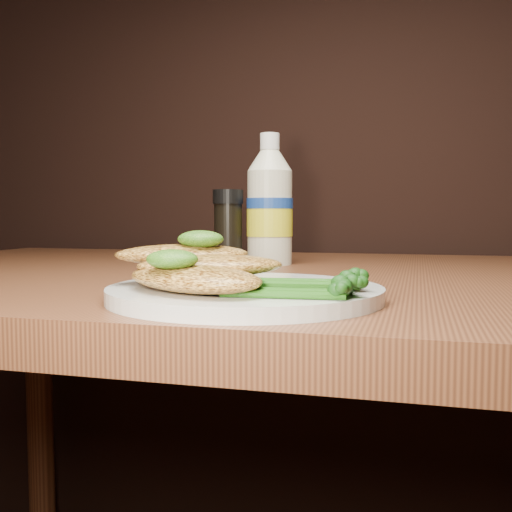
# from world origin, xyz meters

# --- Properties ---
(wall_back) EXTENTS (3.00, 0.01, 2.50)m
(wall_back) POSITION_xyz_m (0.00, 1.50, 1.25)
(wall_back) COLOR black
(wall_back) RESTS_ON ground
(plate) EXTENTS (0.24, 0.24, 0.01)m
(plate) POSITION_xyz_m (0.11, 0.78, 0.76)
(plate) COLOR silver
(plate) RESTS_ON dining_table
(chicken_front) EXTENTS (0.16, 0.13, 0.02)m
(chicken_front) POSITION_xyz_m (0.09, 0.73, 0.77)
(chicken_front) COLOR gold
(chicken_front) RESTS_ON plate
(chicken_mid) EXTENTS (0.14, 0.11, 0.02)m
(chicken_mid) POSITION_xyz_m (0.09, 0.77, 0.78)
(chicken_mid) COLOR gold
(chicken_mid) RESTS_ON plate
(chicken_back) EXTENTS (0.14, 0.11, 0.02)m
(chicken_back) POSITION_xyz_m (0.05, 0.79, 0.79)
(chicken_back) COLOR gold
(chicken_back) RESTS_ON plate
(pesto_front) EXTENTS (0.05, 0.05, 0.02)m
(pesto_front) POSITION_xyz_m (0.07, 0.72, 0.79)
(pesto_front) COLOR black
(pesto_front) RESTS_ON chicken_front
(pesto_back) EXTENTS (0.04, 0.04, 0.02)m
(pesto_back) POSITION_xyz_m (0.07, 0.79, 0.80)
(pesto_back) COLOR black
(pesto_back) RESTS_ON chicken_back
(broccolini_bundle) EXTENTS (0.12, 0.10, 0.02)m
(broccolini_bundle) POSITION_xyz_m (0.17, 0.75, 0.77)
(broccolini_bundle) COLOR #1F5412
(broccolini_bundle) RESTS_ON plate
(mayo_bottle) EXTENTS (0.09, 0.09, 0.20)m
(mayo_bottle) POSITION_xyz_m (0.04, 1.16, 0.85)
(mayo_bottle) COLOR beige
(mayo_bottle) RESTS_ON dining_table
(pepper_grinder) EXTENTS (0.05, 0.05, 0.11)m
(pepper_grinder) POSITION_xyz_m (-0.02, 1.14, 0.81)
(pepper_grinder) COLOR black
(pepper_grinder) RESTS_ON dining_table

